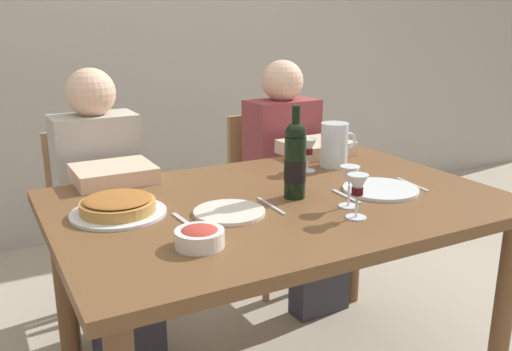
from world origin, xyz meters
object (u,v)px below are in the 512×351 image
at_px(salad_bowl, 200,236).
at_px(wine_glass_right_diner, 358,188).
at_px(wine_glass_left_diner, 308,149).
at_px(chair_right, 269,187).
at_px(wine_bottle, 295,160).
at_px(diner_left, 106,205).
at_px(chair_left, 95,215).
at_px(dinner_plate_left_setting, 381,189).
at_px(dinner_plate_right_setting, 229,212).
at_px(dining_table, 280,224).
at_px(diner_right, 294,176).
at_px(wine_glass_centre, 350,178).
at_px(baked_tart, 118,206).
at_px(water_pitcher, 334,147).

bearing_deg(salad_bowl, wine_glass_right_diner, -2.73).
relative_size(wine_glass_left_diner, chair_right, 0.15).
relative_size(salad_bowl, wine_glass_left_diner, 1.02).
xyz_separation_m(wine_bottle, diner_left, (-0.50, 0.65, -0.28)).
bearing_deg(chair_left, salad_bowl, 92.22).
distance_m(wine_bottle, dinner_plate_left_setting, 0.34).
relative_size(salad_bowl, dinner_plate_right_setting, 0.60).
height_order(wine_glass_right_diner, dinner_plate_left_setting, wine_glass_right_diner).
xyz_separation_m(dining_table, diner_left, (-0.45, 0.63, -0.05)).
bearing_deg(wine_glass_right_diner, diner_left, 121.66).
bearing_deg(chair_left, diner_left, 89.91).
bearing_deg(diner_left, chair_left, -90.09).
xyz_separation_m(dining_table, diner_right, (0.46, 0.63, -0.05)).
bearing_deg(salad_bowl, chair_right, 52.89).
bearing_deg(wine_glass_centre, chair_right, 74.29).
bearing_deg(wine_glass_left_diner, baked_tart, -169.85).
relative_size(water_pitcher, dinner_plate_left_setting, 0.68).
height_order(wine_bottle, dinner_plate_left_setting, wine_bottle).
bearing_deg(wine_glass_left_diner, chair_right, 74.30).
distance_m(diner_left, diner_right, 0.90).
distance_m(dining_table, dinner_plate_right_setting, 0.25).
height_order(wine_glass_centre, chair_left, wine_glass_centre).
distance_m(wine_glass_right_diner, diner_right, 1.00).
relative_size(chair_left, chair_right, 1.00).
height_order(dining_table, wine_glass_right_diner, wine_glass_right_diner).
bearing_deg(salad_bowl, dining_table, 32.11).
relative_size(wine_glass_left_diner, dinner_plate_left_setting, 0.50).
relative_size(dining_table, dinner_plate_right_setting, 6.64).
bearing_deg(diner_right, salad_bowl, 43.25).
bearing_deg(baked_tart, dining_table, -10.83).
distance_m(wine_bottle, wine_glass_left_diner, 0.34).
height_order(wine_glass_centre, diner_left, diner_left).
bearing_deg(water_pitcher, wine_glass_left_diner, -174.75).
distance_m(water_pitcher, wine_glass_left_diner, 0.14).
xyz_separation_m(water_pitcher, baked_tart, (-0.94, -0.16, -0.05)).
relative_size(water_pitcher, chair_right, 0.21).
bearing_deg(dining_table, diner_left, 125.36).
height_order(dinner_plate_left_setting, dinner_plate_right_setting, same).
bearing_deg(dinner_plate_right_setting, wine_bottle, 9.44).
relative_size(wine_bottle, baked_tart, 1.06).
relative_size(dining_table, baked_tart, 5.02).
distance_m(wine_glass_left_diner, diner_left, 0.85).
bearing_deg(chair_right, dinner_plate_left_setting, 82.06).
relative_size(wine_glass_left_diner, diner_right, 0.11).
bearing_deg(wine_glass_centre, wine_glass_left_diner, 74.27).
xyz_separation_m(baked_tart, diner_right, (0.98, 0.53, -0.17)).
relative_size(water_pitcher, diner_right, 0.16).
distance_m(wine_glass_centre, diner_right, 0.90).
height_order(dinner_plate_left_setting, chair_right, chair_right).
height_order(wine_glass_right_diner, wine_glass_centre, wine_glass_right_diner).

